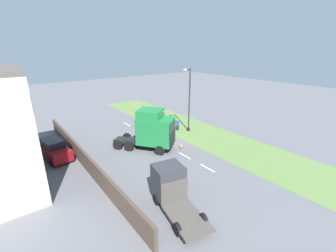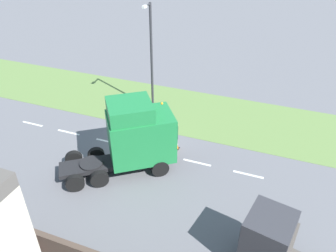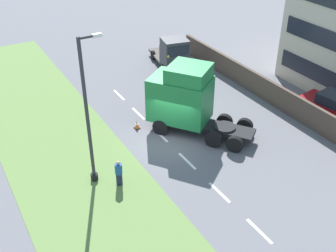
{
  "view_description": "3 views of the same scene",
  "coord_description": "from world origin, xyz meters",
  "px_view_note": "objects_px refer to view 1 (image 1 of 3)",
  "views": [
    {
      "loc": [
        14.12,
        19.73,
        10.59
      ],
      "look_at": [
        -0.61,
        0.44,
        2.13
      ],
      "focal_mm": 24.0,
      "sensor_mm": 36.0,
      "label": 1
    },
    {
      "loc": [
        15.71,
        8.16,
        12.97
      ],
      "look_at": [
        -1.63,
        1.52,
        1.16
      ],
      "focal_mm": 35.0,
      "sensor_mm": 36.0,
      "label": 2
    },
    {
      "loc": [
        -10.89,
        -18.89,
        14.75
      ],
      "look_at": [
        -1.09,
        -1.94,
        2.56
      ],
      "focal_mm": 45.0,
      "sensor_mm": 36.0,
      "label": 3
    }
  ],
  "objects_px": {
    "lamp_post": "(189,104)",
    "pedestrian": "(178,125)",
    "lorry_cab": "(153,130)",
    "flatbed_truck": "(171,186)",
    "traffic_cone_lead": "(181,146)",
    "parked_car": "(54,149)"
  },
  "relations": [
    {
      "from": "lorry_cab",
      "to": "pedestrian",
      "type": "xyz_separation_m",
      "value": [
        -5.98,
        -3.04,
        -1.52
      ]
    },
    {
      "from": "traffic_cone_lead",
      "to": "parked_car",
      "type": "bearing_deg",
      "value": -26.74
    },
    {
      "from": "traffic_cone_lead",
      "to": "lorry_cab",
      "type": "bearing_deg",
      "value": -31.17
    },
    {
      "from": "lorry_cab",
      "to": "traffic_cone_lead",
      "type": "height_order",
      "value": "lorry_cab"
    },
    {
      "from": "lorry_cab",
      "to": "flatbed_truck",
      "type": "bearing_deg",
      "value": 27.39
    },
    {
      "from": "lamp_post",
      "to": "traffic_cone_lead",
      "type": "distance_m",
      "value": 6.6
    },
    {
      "from": "lorry_cab",
      "to": "flatbed_truck",
      "type": "xyz_separation_m",
      "value": [
        4.17,
        8.42,
        -0.77
      ]
    },
    {
      "from": "parked_car",
      "to": "lamp_post",
      "type": "height_order",
      "value": "lamp_post"
    },
    {
      "from": "parked_car",
      "to": "lamp_post",
      "type": "bearing_deg",
      "value": 162.9
    },
    {
      "from": "lorry_cab",
      "to": "parked_car",
      "type": "xyz_separation_m",
      "value": [
        9.13,
        -4.33,
        -1.28
      ]
    },
    {
      "from": "parked_car",
      "to": "traffic_cone_lead",
      "type": "height_order",
      "value": "parked_car"
    },
    {
      "from": "lorry_cab",
      "to": "flatbed_truck",
      "type": "height_order",
      "value": "lorry_cab"
    },
    {
      "from": "parked_car",
      "to": "flatbed_truck",
      "type": "bearing_deg",
      "value": 102.42
    },
    {
      "from": "flatbed_truck",
      "to": "lorry_cab",
      "type": "bearing_deg",
      "value": 75.04
    },
    {
      "from": "parked_car",
      "to": "pedestrian",
      "type": "xyz_separation_m",
      "value": [
        -15.11,
        1.3,
        -0.23
      ]
    },
    {
      "from": "parked_car",
      "to": "lorry_cab",
      "type": "bearing_deg",
      "value": 145.77
    },
    {
      "from": "flatbed_truck",
      "to": "parked_car",
      "type": "bearing_deg",
      "value": 122.61
    },
    {
      "from": "flatbed_truck",
      "to": "traffic_cone_lead",
      "type": "distance_m",
      "value": 9.71
    },
    {
      "from": "lamp_post",
      "to": "pedestrian",
      "type": "relative_size",
      "value": 5.34
    },
    {
      "from": "lorry_cab",
      "to": "flatbed_truck",
      "type": "distance_m",
      "value": 9.43
    },
    {
      "from": "flatbed_truck",
      "to": "parked_car",
      "type": "xyz_separation_m",
      "value": [
        4.96,
        -12.76,
        -0.51
      ]
    },
    {
      "from": "lamp_post",
      "to": "pedestrian",
      "type": "height_order",
      "value": "lamp_post"
    }
  ]
}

